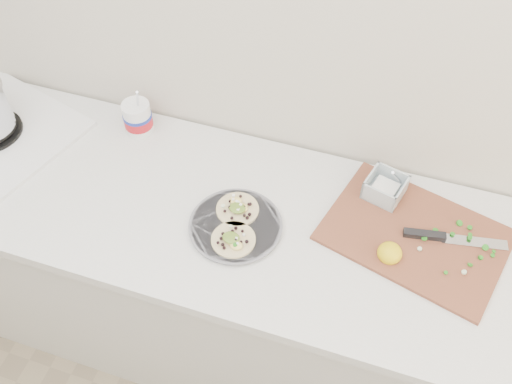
% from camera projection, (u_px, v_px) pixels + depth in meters
% --- Properties ---
extents(counter, '(2.44, 0.66, 0.90)m').
position_uv_depth(counter, '(183.00, 269.00, 2.10)').
color(counter, silver).
rests_on(counter, ground).
extents(taco_plate, '(0.28, 0.28, 0.04)m').
position_uv_depth(taco_plate, '(235.00, 224.00, 1.66)').
color(taco_plate, slate).
rests_on(taco_plate, counter).
extents(tub, '(0.10, 0.10, 0.21)m').
position_uv_depth(tub, '(138.00, 116.00, 1.88)').
color(tub, white).
rests_on(tub, counter).
extents(cutboard, '(0.57, 0.46, 0.08)m').
position_uv_depth(cutboard, '(414.00, 228.00, 1.65)').
color(cutboard, brown).
rests_on(cutboard, counter).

